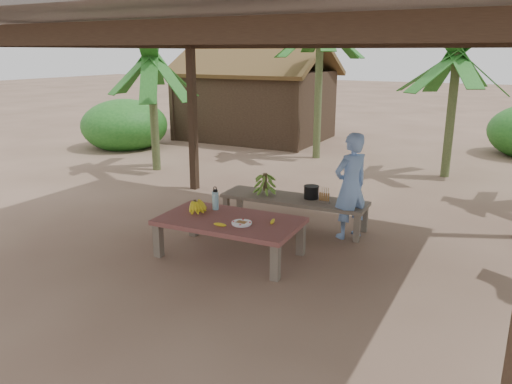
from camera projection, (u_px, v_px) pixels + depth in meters
The scene contains 17 objects.
ground at pixel (271, 257), 6.45m from camera, with size 80.00×80.00×0.00m, color brown.
pavilion at pixel (272, 32), 5.69m from camera, with size 6.60×5.60×2.95m.
work_table at pixel (230, 224), 6.39m from camera, with size 1.85×1.09×0.50m.
bench at pixel (294, 201), 7.48m from camera, with size 2.23×0.71×0.45m.
ripe_banana_bunch at pixel (195, 205), 6.66m from camera, with size 0.29×0.25×0.18m, color yellow, non-canonical shape.
plate at pixel (242, 223), 6.16m from camera, with size 0.25×0.25×0.04m.
loose_banana_front at pixel (220, 225), 6.10m from camera, with size 0.04×0.16×0.04m, color yellow.
loose_banana_side at pixel (273, 221), 6.21m from camera, with size 0.04×0.14×0.04m, color yellow.
water_flask at pixel (215, 200), 6.72m from camera, with size 0.09×0.09×0.32m.
green_banana_stalk at pixel (265, 183), 7.62m from camera, with size 0.30×0.30×0.34m, color #598C2D, non-canonical shape.
cooking_pot at pixel (311, 192), 7.41m from camera, with size 0.22×0.22×0.19m, color black.
skewer_rack at pixel (324, 195), 7.19m from camera, with size 0.18×0.08×0.24m, color #A57F47, non-canonical shape.
woman at pixel (351, 186), 6.95m from camera, with size 0.55×0.36×1.51m, color #7BA4E9.
hut at pixel (256, 102), 14.98m from camera, with size 4.40×3.43×2.85m.
banana_plant_n at pixel (456, 67), 9.99m from camera, with size 1.80×1.80×2.75m.
banana_plant_nw at pixel (320, 35), 11.68m from camera, with size 1.80×1.80×3.44m.
banana_plant_w at pixel (151, 69), 10.64m from camera, with size 1.80×1.80×2.67m.
Camera 1 is at (2.64, -5.37, 2.56)m, focal length 35.00 mm.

